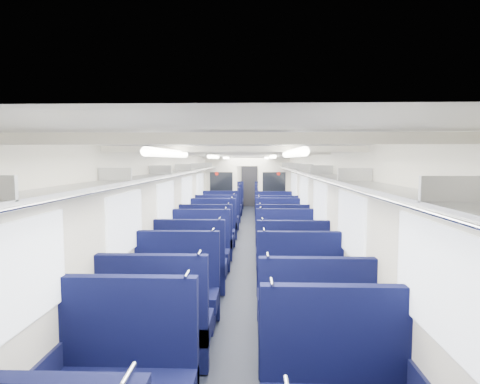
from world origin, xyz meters
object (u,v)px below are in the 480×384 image
Objects in this scene: seat_5 at (314,335)px; seat_26 at (230,201)px; seat_24 at (229,204)px; seat_4 at (157,330)px; bulkhead at (248,189)px; seat_9 at (292,271)px; seat_11 at (286,254)px; seat_19 at (274,220)px; seat_6 at (175,297)px; seat_15 at (279,232)px; seat_23 at (270,207)px; seat_25 at (269,204)px; end_door at (249,185)px; seat_21 at (271,211)px; seat_10 at (200,254)px; seat_13 at (282,242)px; seat_16 at (217,225)px; seat_27 at (268,201)px; seat_12 at (207,242)px; seat_18 at (220,219)px; seat_17 at (276,226)px; seat_22 at (227,207)px; seat_8 at (191,269)px; seat_7 at (301,298)px; seat_14 at (212,233)px.

seat_5 is 1.00× the size of seat_26.
seat_4 is at bearing -90.00° from seat_24.
seat_9 is (0.83, -6.86, -0.84)m from bulkhead.
seat_19 is at bearing 90.00° from seat_11.
seat_6 is 5.06m from seat_15.
seat_25 is at bearing 90.00° from seat_23.
end_door is at bearing 86.81° from seat_4.
seat_11 and seat_21 have the same top height.
seat_23 is 2.01m from seat_24.
seat_10 and seat_13 have the same top height.
seat_9 is 4.87m from seat_16.
seat_19 and seat_27 have the same top height.
seat_12 and seat_13 have the same top height.
seat_18 is 1.00× the size of seat_27.
end_door reaches higher than seat_15.
seat_10 and seat_24 have the same top height.
end_door reaches higher than seat_27.
seat_9 is at bearing -90.00° from seat_17.
end_door is 13.90m from seat_6.
seat_11 and seat_27 have the same top height.
seat_11 and seat_19 have the same top height.
seat_11 is 1.00× the size of seat_15.
seat_12 is at bearing 90.00° from seat_6.
seat_16 is at bearing -103.98° from seat_27.
seat_12 is 1.00× the size of seat_19.
seat_12 is at bearing 90.00° from seat_10.
seat_4 is (-0.83, -14.89, -0.61)m from end_door.
seat_9 and seat_12 have the same top height.
seat_27 is (0.00, 2.37, 0.00)m from seat_23.
seat_22 is (-0.83, -3.61, -0.61)m from end_door.
seat_11 is 1.00× the size of seat_23.
seat_9 is at bearing -90.00° from seat_19.
seat_11 is 1.00× the size of seat_12.
seat_4 is 4.57m from seat_12.
seat_13 is 3.35m from seat_19.
seat_13 is at bearing 90.00° from seat_5.
seat_16 is at bearing 90.00° from seat_8.
seat_15 and seat_25 have the same top height.
bulkhead is 2.19× the size of seat_17.
end_door is at bearing 85.86° from seat_10.
bulkhead is 2.19× the size of seat_21.
seat_10 is 7.99m from seat_23.
seat_7 is at bearing -90.00° from seat_21.
seat_4 and seat_26 have the same top height.
seat_4 and seat_9 have the same top height.
seat_9 is at bearing 90.00° from seat_5.
seat_7 is 2.89m from seat_10.
seat_7 is (0.83, -8.16, -0.84)m from bulkhead.
seat_5 is (0.83, -9.28, -0.84)m from bulkhead.
seat_16 is (0.00, 1.27, 0.00)m from seat_14.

